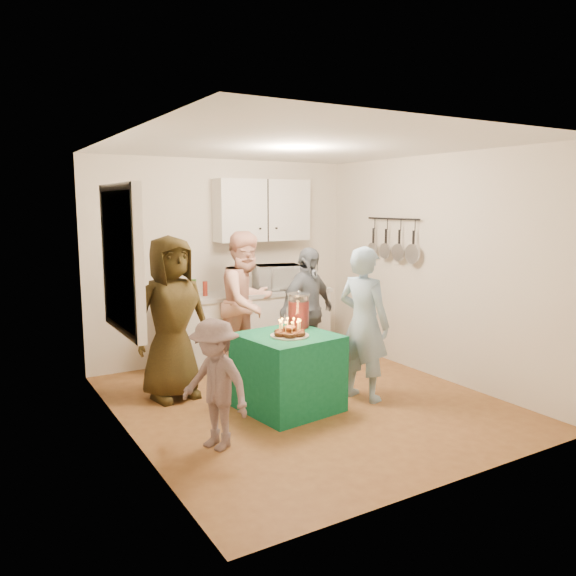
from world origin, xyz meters
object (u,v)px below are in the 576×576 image
counter (248,328)px  woman_back_center (247,302)px  woman_back_left (172,318)px  child_near_left (215,384)px  woman_back_right (307,311)px  microwave (277,277)px  party_table (288,372)px  punch_jar (299,311)px  man_birthday (364,324)px

counter → woman_back_center: bearing=-118.2°
woman_back_left → child_near_left: bearing=-101.5°
woman_back_right → child_near_left: (-1.79, -1.37, -0.21)m
woman_back_center → woman_back_right: (0.58, -0.44, -0.09)m
woman_back_center → woman_back_right: woman_back_center is taller
microwave → woman_back_left: bearing=-140.4°
microwave → party_table: 2.11m
child_near_left → woman_back_center: bearing=124.4°
woman_back_left → woman_back_right: woman_back_left is taller
microwave → punch_jar: (-0.64, -1.56, -0.14)m
microwave → woman_back_left: (-1.77, -0.88, -0.21)m
party_table → punch_jar: (0.26, 0.22, 0.55)m
punch_jar → party_table: bearing=-139.5°
man_birthday → woman_back_right: (-0.03, 1.05, -0.04)m
man_birthday → woman_back_left: 2.00m
party_table → child_near_left: size_ratio=0.77×
woman_back_right → counter: bearing=94.8°
punch_jar → woman_back_left: 1.32m
woman_back_left → woman_back_center: bearing=15.3°
woman_back_right → child_near_left: size_ratio=1.38×
counter → woman_back_right: size_ratio=1.44×
party_table → woman_back_center: bearing=80.6°
child_near_left → punch_jar: bearing=97.0°
microwave → child_near_left: 2.98m
woman_back_right → punch_jar: bearing=-145.4°
punch_jar → man_birthday: size_ratio=0.21×
counter → party_table: 1.84m
counter → punch_jar: 1.65m
microwave → woman_back_center: (-0.67, -0.43, -0.22)m
woman_back_left → woman_back_center: size_ratio=1.00×
man_birthday → child_near_left: man_birthday is taller
woman_back_center → woman_back_right: size_ratio=1.12×
man_birthday → woman_back_center: bearing=4.0°
microwave → child_near_left: microwave is taller
woman_back_center → party_table: bearing=-120.9°
punch_jar → woman_back_right: 0.89m
man_birthday → punch_jar: bearing=39.3°
counter → child_near_left: child_near_left is taller
counter → microwave: size_ratio=3.76×
microwave → woman_back_center: woman_back_center is taller
woman_back_center → child_near_left: woman_back_center is taller
microwave → punch_jar: microwave is taller
counter → woman_back_center: size_ratio=1.28×
counter → party_table: size_ratio=2.59×
woman_back_center → child_near_left: size_ratio=1.55×
woman_back_left → woman_back_center: woman_back_left is taller
man_birthday → woman_back_center: size_ratio=0.94×
punch_jar → woman_back_left: (-1.13, 0.68, -0.07)m
man_birthday → child_near_left: (-1.81, -0.33, -0.25)m
man_birthday → child_near_left: size_ratio=1.46×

